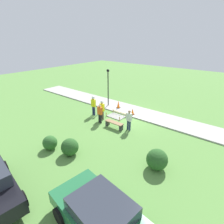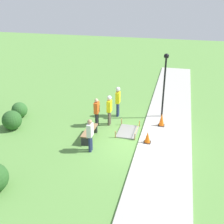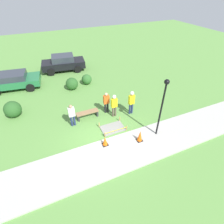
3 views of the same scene
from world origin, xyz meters
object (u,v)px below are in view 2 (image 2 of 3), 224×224
at_px(traffic_cone_near_patch, 147,137).
at_px(worker_assistant, 118,99).
at_px(lamppost_near, 165,76).
at_px(worker_supervisor, 109,108).
at_px(traffic_cone_far_patch, 162,120).
at_px(park_bench, 90,132).
at_px(bystander_in_orange_shirt, 97,111).
at_px(bystander_in_gray_shirt, 90,134).

distance_m(traffic_cone_near_patch, worker_assistant, 3.61).
bearing_deg(worker_assistant, lamppost_near, -81.21).
distance_m(worker_supervisor, lamppost_near, 3.53).
height_order(worker_supervisor, lamppost_near, lamppost_near).
xyz_separation_m(worker_assistant, lamppost_near, (0.40, -2.56, 1.45)).
relative_size(worker_supervisor, worker_assistant, 0.95).
xyz_separation_m(traffic_cone_far_patch, worker_supervisor, (-0.36, 2.84, 0.56)).
xyz_separation_m(traffic_cone_near_patch, park_bench, (-0.14, 2.91, -0.05)).
height_order(traffic_cone_far_patch, lamppost_near, lamppost_near).
height_order(park_bench, lamppost_near, lamppost_near).
relative_size(park_bench, worker_assistant, 0.85).
height_order(worker_supervisor, bystander_in_orange_shirt, worker_supervisor).
height_order(park_bench, bystander_in_orange_shirt, bystander_in_orange_shirt).
bearing_deg(lamppost_near, worker_supervisor, 120.20).
relative_size(worker_assistant, bystander_in_gray_shirt, 1.11).
height_order(worker_assistant, bystander_in_orange_shirt, worker_assistant).
relative_size(traffic_cone_near_patch, traffic_cone_far_patch, 0.79).
relative_size(bystander_in_orange_shirt, bystander_in_gray_shirt, 0.99).
height_order(traffic_cone_near_patch, worker_supervisor, worker_supervisor).
relative_size(park_bench, bystander_in_orange_shirt, 0.95).
distance_m(traffic_cone_near_patch, worker_supervisor, 2.91).
bearing_deg(bystander_in_gray_shirt, park_bench, 20.32).
height_order(bystander_in_orange_shirt, bystander_in_gray_shirt, bystander_in_gray_shirt).
xyz_separation_m(park_bench, bystander_in_gray_shirt, (-1.10, -0.41, 0.58)).
bearing_deg(worker_supervisor, bystander_in_gray_shirt, 176.55).
bearing_deg(park_bench, lamppost_near, -44.77).
bearing_deg(traffic_cone_near_patch, traffic_cone_far_patch, -14.38).
height_order(worker_assistant, lamppost_near, lamppost_near).
bearing_deg(traffic_cone_near_patch, worker_supervisor, 55.17).
bearing_deg(park_bench, worker_supervisor, -18.25).
distance_m(worker_supervisor, bystander_in_orange_shirt, 0.71).
height_order(traffic_cone_far_patch, worker_assistant, worker_assistant).
relative_size(park_bench, lamppost_near, 0.42).
height_order(traffic_cone_near_patch, worker_assistant, worker_assistant).
xyz_separation_m(worker_assistant, bystander_in_orange_shirt, (-1.53, 0.83, -0.18)).
xyz_separation_m(traffic_cone_far_patch, park_bench, (-2.12, 3.42, -0.12)).
bearing_deg(traffic_cone_far_patch, park_bench, 121.81).
distance_m(traffic_cone_near_patch, lamppost_near, 3.90).
bearing_deg(traffic_cone_far_patch, lamppost_near, 3.70).
height_order(traffic_cone_near_patch, bystander_in_gray_shirt, bystander_in_gray_shirt).
bearing_deg(worker_assistant, bystander_in_orange_shirt, 151.39).
bearing_deg(traffic_cone_near_patch, park_bench, 92.71).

